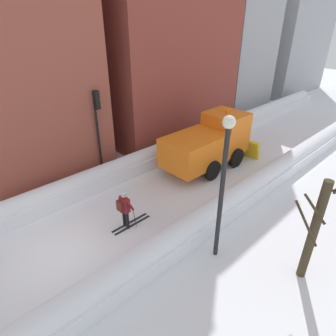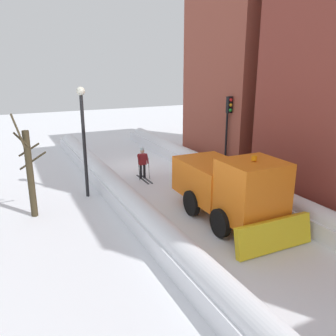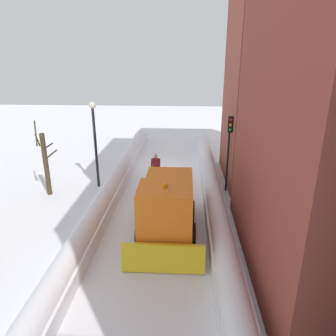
# 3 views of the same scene
# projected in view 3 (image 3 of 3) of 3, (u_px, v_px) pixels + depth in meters

# --- Properties ---
(ground_plane) EXTENTS (80.00, 80.00, 0.00)m
(ground_plane) POSITION_uv_depth(u_px,v_px,m) (154.00, 241.00, 14.05)
(ground_plane) COLOR white
(snowbank_left) EXTENTS (1.10, 36.00, 1.14)m
(snowbank_left) POSITION_uv_depth(u_px,v_px,m) (220.00, 232.00, 13.72)
(snowbank_left) COLOR white
(snowbank_left) RESTS_ON ground
(snowbank_right) EXTENTS (1.10, 36.00, 1.13)m
(snowbank_right) POSITION_uv_depth(u_px,v_px,m) (89.00, 229.00, 14.03)
(snowbank_right) COLOR white
(snowbank_right) RESTS_ON ground
(building_brick_near) EXTENTS (8.20, 6.68, 14.47)m
(building_brick_near) POSITION_uv_depth(u_px,v_px,m) (299.00, 66.00, 18.73)
(building_brick_near) COLOR brown
(building_brick_near) RESTS_ON ground
(plow_truck) EXTENTS (3.20, 5.98, 3.12)m
(plow_truck) POSITION_uv_depth(u_px,v_px,m) (167.00, 204.00, 14.18)
(plow_truck) COLOR orange
(plow_truck) RESTS_ON ground
(skier) EXTENTS (0.62, 1.80, 1.81)m
(skier) POSITION_uv_depth(u_px,v_px,m) (156.00, 165.00, 20.79)
(skier) COLOR black
(skier) RESTS_ON ground
(traffic_light_pole) EXTENTS (0.28, 0.42, 4.61)m
(traffic_light_pole) POSITION_uv_depth(u_px,v_px,m) (229.00, 140.00, 18.10)
(traffic_light_pole) COLOR black
(traffic_light_pole) RESTS_ON ground
(street_lamp) EXTENTS (0.40, 0.40, 5.32)m
(street_lamp) POSITION_uv_depth(u_px,v_px,m) (95.00, 135.00, 18.78)
(street_lamp) COLOR black
(street_lamp) RESTS_ON ground
(bare_tree_near) EXTENTS (1.23, 1.29, 4.42)m
(bare_tree_near) POSITION_uv_depth(u_px,v_px,m) (46.00, 163.00, 18.12)
(bare_tree_near) COLOR #3B3220
(bare_tree_near) RESTS_ON ground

